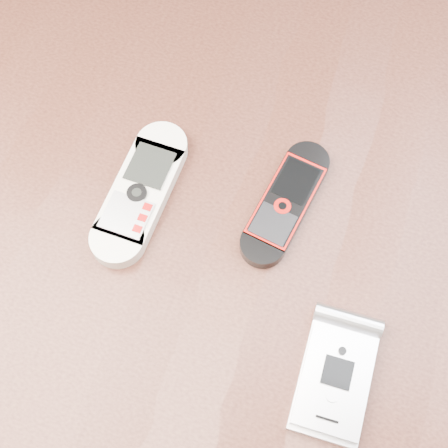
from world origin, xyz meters
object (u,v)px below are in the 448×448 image
Objects in this scene: table at (220,267)px; motorola_razr at (335,378)px; nokia_white at (140,192)px; nokia_black_red at (286,202)px.

table is 0.21m from motorola_razr.
nokia_white and motorola_razr have the same top height.
nokia_black_red is 0.17m from motorola_razr.
nokia_white is 0.24m from motorola_razr.
nokia_white is 1.37× the size of motorola_razr.
table is at bearing -3.48° from nokia_white.
nokia_black_red is at bearing 38.03° from table.
nokia_white is at bearing 174.95° from table.
nokia_white is at bearing 151.37° from motorola_razr.
table is 0.13m from nokia_black_red.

